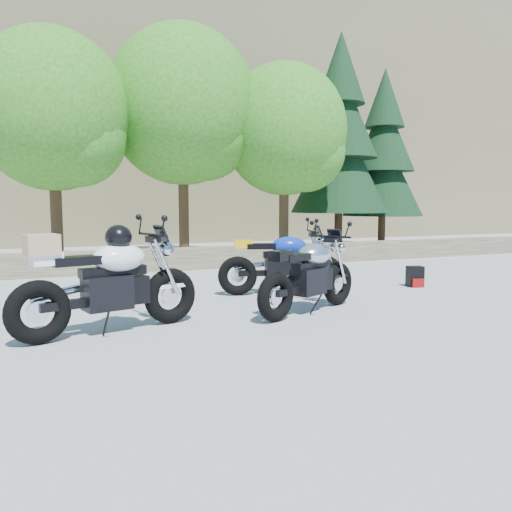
# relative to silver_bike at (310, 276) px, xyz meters

# --- Properties ---
(ground) EXTENTS (90.00, 90.00, 0.00)m
(ground) POSITION_rel_silver_bike_xyz_m (-0.68, -0.17, -0.52)
(ground) COLOR #939298
(ground) RESTS_ON ground
(stone_wall) EXTENTS (22.00, 0.55, 0.50)m
(stone_wall) POSITION_rel_silver_bike_xyz_m (-0.68, 5.33, -0.27)
(stone_wall) COLOR #4E4834
(stone_wall) RESTS_ON ground
(hillside) EXTENTS (80.00, 30.00, 15.00)m
(hillside) POSITION_rel_silver_bike_xyz_m (2.32, 27.83, 6.98)
(hillside) COLOR brown
(hillside) RESTS_ON ground
(tree_decid_left) EXTENTS (3.67, 3.67, 5.62)m
(tree_decid_left) POSITION_rel_silver_bike_xyz_m (-3.07, 6.97, 3.11)
(tree_decid_left) COLOR #382314
(tree_decid_left) RESTS_ON ground
(tree_decid_mid) EXTENTS (4.08, 4.08, 6.24)m
(tree_decid_mid) POSITION_rel_silver_bike_xyz_m (0.23, 7.37, 3.51)
(tree_decid_mid) COLOR #382314
(tree_decid_mid) RESTS_ON ground
(tree_decid_right) EXTENTS (3.54, 3.54, 5.41)m
(tree_decid_right) POSITION_rel_silver_bike_xyz_m (3.03, 6.77, 2.97)
(tree_decid_right) COLOR #382314
(tree_decid_right) RESTS_ON ground
(conifer_near) EXTENTS (3.17, 3.17, 7.06)m
(conifer_near) POSITION_rel_silver_bike_xyz_m (5.52, 8.03, 3.16)
(conifer_near) COLOR #382314
(conifer_near) RESTS_ON ground
(conifer_far) EXTENTS (2.82, 2.82, 6.27)m
(conifer_far) POSITION_rel_silver_bike_xyz_m (7.72, 8.63, 2.74)
(conifer_far) COLOR #382314
(conifer_far) RESTS_ON ground
(silver_bike) EXTENTS (2.01, 1.07, 1.08)m
(silver_bike) POSITION_rel_silver_bike_xyz_m (0.00, 0.00, 0.00)
(silver_bike) COLOR black
(silver_bike) RESTS_ON ground
(white_bike) EXTENTS (2.31, 0.90, 1.30)m
(white_bike) POSITION_rel_silver_bike_xyz_m (-2.77, -0.07, 0.11)
(white_bike) COLOR black
(white_bike) RESTS_ON ground
(blue_bike) EXTENTS (2.13, 0.86, 1.09)m
(blue_bike) POSITION_rel_silver_bike_xyz_m (0.26, 1.43, 0.01)
(blue_bike) COLOR black
(blue_bike) RESTS_ON ground
(backpack) EXTENTS (0.32, 0.29, 0.39)m
(backpack) POSITION_rel_silver_bike_xyz_m (2.90, 1.19, -0.34)
(backpack) COLOR black
(backpack) RESTS_ON ground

